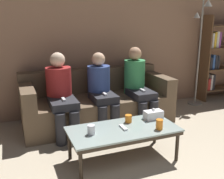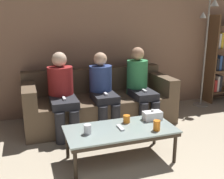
{
  "view_description": "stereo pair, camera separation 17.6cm",
  "coord_description": "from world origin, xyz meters",
  "px_view_note": "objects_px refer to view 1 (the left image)",
  "views": [
    {
      "loc": [
        -1.19,
        -0.36,
        1.54
      ],
      "look_at": [
        0.0,
        2.62,
        0.67
      ],
      "focal_mm": 42.0,
      "sensor_mm": 36.0,
      "label": 1
    },
    {
      "loc": [
        -1.03,
        -0.42,
        1.54
      ],
      "look_at": [
        0.0,
        2.62,
        0.67
      ],
      "focal_mm": 42.0,
      "sensor_mm": 36.0,
      "label": 2
    }
  ],
  "objects_px": {
    "cup_far_center": "(159,124)",
    "seated_person_mid_left": "(101,89)",
    "couch": "(97,103)",
    "seated_person_left_end": "(61,92)",
    "standing_lamp": "(200,42)",
    "game_remote": "(123,127)",
    "coffee_table": "(123,132)",
    "seated_person_mid_right": "(138,84)",
    "cup_near_right": "(91,130)",
    "bookshelf": "(217,59)",
    "cup_near_left": "(128,119)",
    "tissue_box": "(153,115)"
  },
  "relations": [
    {
      "from": "standing_lamp",
      "to": "seated_person_mid_right",
      "type": "distance_m",
      "value": 1.55
    },
    {
      "from": "standing_lamp",
      "to": "seated_person_mid_right",
      "type": "bearing_deg",
      "value": -165.64
    },
    {
      "from": "game_remote",
      "to": "standing_lamp",
      "type": "distance_m",
      "value": 2.58
    },
    {
      "from": "cup_near_right",
      "to": "cup_far_center",
      "type": "xyz_separation_m",
      "value": [
        0.72,
        -0.15,
        0.01
      ]
    },
    {
      "from": "game_remote",
      "to": "cup_near_right",
      "type": "bearing_deg",
      "value": -177.85
    },
    {
      "from": "cup_near_right",
      "to": "cup_far_center",
      "type": "relative_size",
      "value": 0.9
    },
    {
      "from": "couch",
      "to": "coffee_table",
      "type": "bearing_deg",
      "value": -94.59
    },
    {
      "from": "couch",
      "to": "tissue_box",
      "type": "distance_m",
      "value": 1.13
    },
    {
      "from": "seated_person_mid_left",
      "to": "seated_person_mid_right",
      "type": "distance_m",
      "value": 0.58
    },
    {
      "from": "cup_far_center",
      "to": "couch",
      "type": "bearing_deg",
      "value": 100.66
    },
    {
      "from": "bookshelf",
      "to": "standing_lamp",
      "type": "xyz_separation_m",
      "value": [
        -0.55,
        -0.14,
        0.35
      ]
    },
    {
      "from": "standing_lamp",
      "to": "cup_near_left",
      "type": "bearing_deg",
      "value": -148.39
    },
    {
      "from": "bookshelf",
      "to": "seated_person_left_end",
      "type": "height_order",
      "value": "bookshelf"
    },
    {
      "from": "couch",
      "to": "cup_near_right",
      "type": "xyz_separation_m",
      "value": [
        -0.46,
        -1.21,
        0.14
      ]
    },
    {
      "from": "seated_person_left_end",
      "to": "seated_person_mid_left",
      "type": "height_order",
      "value": "seated_person_left_end"
    },
    {
      "from": "standing_lamp",
      "to": "couch",
      "type": "bearing_deg",
      "value": -175.78
    },
    {
      "from": "seated_person_left_end",
      "to": "coffee_table",
      "type": "bearing_deg",
      "value": -63.89
    },
    {
      "from": "coffee_table",
      "to": "cup_near_left",
      "type": "distance_m",
      "value": 0.2
    },
    {
      "from": "cup_near_right",
      "to": "bookshelf",
      "type": "xyz_separation_m",
      "value": [
        2.99,
        1.49,
        0.36
      ]
    },
    {
      "from": "cup_near_right",
      "to": "seated_person_mid_right",
      "type": "relative_size",
      "value": 0.09
    },
    {
      "from": "seated_person_mid_left",
      "to": "seated_person_mid_right",
      "type": "bearing_deg",
      "value": -1.0
    },
    {
      "from": "couch",
      "to": "cup_near_right",
      "type": "relative_size",
      "value": 21.69
    },
    {
      "from": "coffee_table",
      "to": "game_remote",
      "type": "bearing_deg",
      "value": 0.0
    },
    {
      "from": "cup_near_right",
      "to": "bookshelf",
      "type": "relative_size",
      "value": 0.06
    },
    {
      "from": "cup_far_center",
      "to": "seated_person_mid_left",
      "type": "xyz_separation_m",
      "value": [
        -0.26,
        1.15,
        0.14
      ]
    },
    {
      "from": "cup_near_left",
      "to": "tissue_box",
      "type": "distance_m",
      "value": 0.32
    },
    {
      "from": "bookshelf",
      "to": "seated_person_mid_right",
      "type": "xyz_separation_m",
      "value": [
        -1.95,
        -0.5,
        -0.2
      ]
    },
    {
      "from": "couch",
      "to": "seated_person_left_end",
      "type": "bearing_deg",
      "value": -159.99
    },
    {
      "from": "bookshelf",
      "to": "seated_person_mid_left",
      "type": "relative_size",
      "value": 1.49
    },
    {
      "from": "game_remote",
      "to": "bookshelf",
      "type": "relative_size",
      "value": 0.09
    },
    {
      "from": "game_remote",
      "to": "bookshelf",
      "type": "distance_m",
      "value": 3.04
    },
    {
      "from": "cup_near_left",
      "to": "couch",
      "type": "bearing_deg",
      "value": 91.66
    },
    {
      "from": "coffee_table",
      "to": "couch",
      "type": "bearing_deg",
      "value": 85.41
    },
    {
      "from": "cup_far_center",
      "to": "bookshelf",
      "type": "xyz_separation_m",
      "value": [
        2.27,
        1.65,
        0.35
      ]
    },
    {
      "from": "seated_person_left_end",
      "to": "couch",
      "type": "bearing_deg",
      "value": 20.01
    },
    {
      "from": "couch",
      "to": "bookshelf",
      "type": "relative_size",
      "value": 1.37
    },
    {
      "from": "standing_lamp",
      "to": "coffee_table",
      "type": "bearing_deg",
      "value": -147.23
    },
    {
      "from": "couch",
      "to": "coffee_table",
      "type": "distance_m",
      "value": 1.2
    },
    {
      "from": "coffee_table",
      "to": "cup_near_left",
      "type": "relative_size",
      "value": 13.52
    },
    {
      "from": "cup_far_center",
      "to": "standing_lamp",
      "type": "height_order",
      "value": "standing_lamp"
    },
    {
      "from": "bookshelf",
      "to": "cup_near_left",
      "type": "bearing_deg",
      "value": -151.73
    },
    {
      "from": "seated_person_mid_right",
      "to": "seated_person_left_end",
      "type": "bearing_deg",
      "value": 179.82
    },
    {
      "from": "cup_near_left",
      "to": "cup_far_center",
      "type": "height_order",
      "value": "cup_far_center"
    },
    {
      "from": "cup_near_left",
      "to": "cup_far_center",
      "type": "distance_m",
      "value": 0.38
    },
    {
      "from": "cup_near_left",
      "to": "game_remote",
      "type": "xyz_separation_m",
      "value": [
        -0.13,
        -0.14,
        -0.03
      ]
    },
    {
      "from": "cup_near_left",
      "to": "seated_person_left_end",
      "type": "bearing_deg",
      "value": 125.7
    },
    {
      "from": "cup_far_center",
      "to": "game_remote",
      "type": "distance_m",
      "value": 0.39
    },
    {
      "from": "game_remote",
      "to": "coffee_table",
      "type": "bearing_deg",
      "value": 180.0
    },
    {
      "from": "cup_near_right",
      "to": "seated_person_mid_right",
      "type": "height_order",
      "value": "seated_person_mid_right"
    },
    {
      "from": "cup_near_right",
      "to": "couch",
      "type": "bearing_deg",
      "value": 68.92
    }
  ]
}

